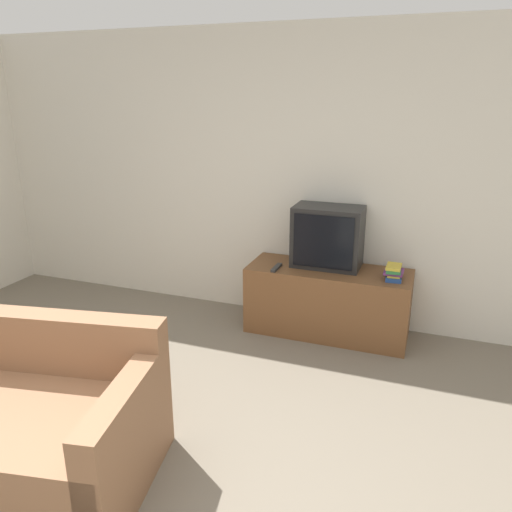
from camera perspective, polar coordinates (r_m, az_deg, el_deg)
The scene contains 5 objects.
wall_back at distance 4.58m, azimuth 2.63°, elevation 8.89°, with size 9.00×0.06×2.60m.
tv_stand at distance 4.43m, azimuth 8.18°, elevation -5.13°, with size 1.39×0.52×0.59m.
television at distance 4.33m, azimuth 8.18°, elevation 2.20°, with size 0.58×0.36×0.53m.
book_stack at distance 4.19m, azimuth 15.46°, elevation -1.80°, with size 0.15×0.22×0.12m.
remote_on_stand at distance 4.29m, azimuth 2.36°, elevation -1.33°, with size 0.04×0.20×0.02m.
Camera 1 is at (1.36, -1.28, 2.04)m, focal length 35.00 mm.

